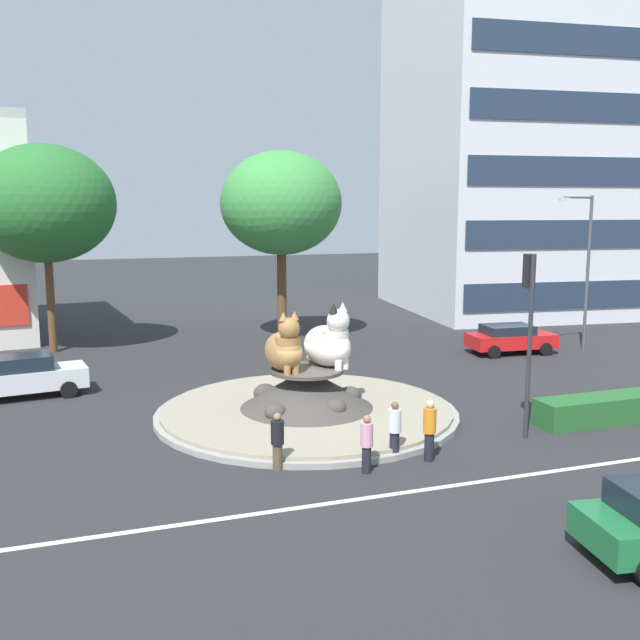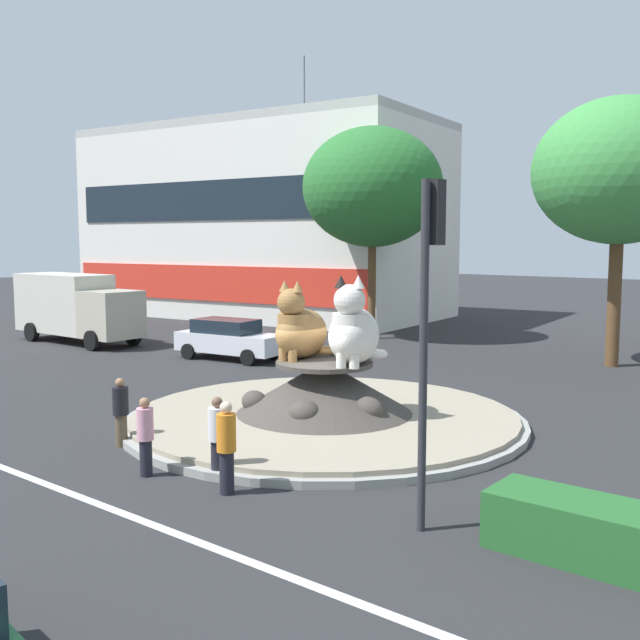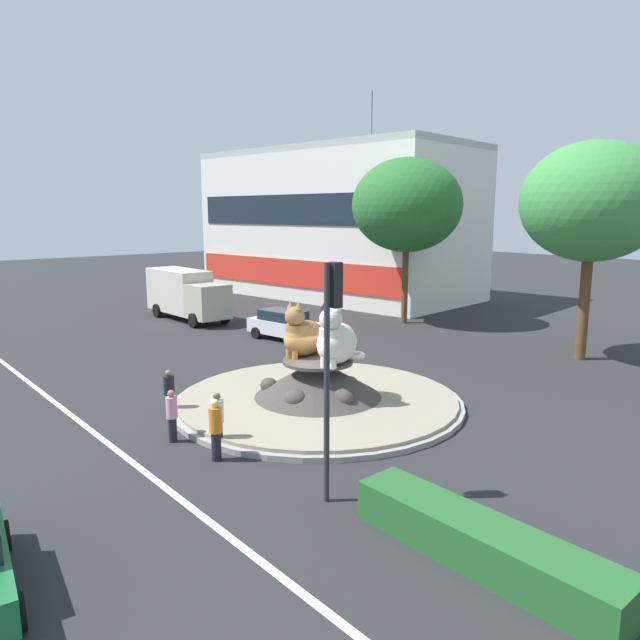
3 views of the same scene
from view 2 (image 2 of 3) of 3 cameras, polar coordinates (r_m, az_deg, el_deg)
The scene contains 15 objects.
ground_plane at distance 19.64m, azimuth 0.33°, elevation -8.02°, with size 160.00×160.00×0.00m, color #28282B.
lane_centreline at distance 14.89m, azimuth -17.95°, elevation -13.02°, with size 112.00×0.20×0.01m, color silver.
roundabout_island at distance 19.51m, azimuth 0.32°, elevation -6.42°, with size 10.55×10.55×1.67m.
cat_statue_tabby at distance 19.65m, azimuth -1.59°, elevation -0.77°, with size 1.41×2.28×2.12m.
cat_statue_white at distance 18.72m, azimuth 2.61°, elevation -0.91°, with size 1.98×2.64×2.31m.
traffic_light_mast at distance 12.06m, azimuth 8.41°, elevation 2.21°, with size 0.34×0.46×5.80m.
shophouse_block at distance 48.23m, azimuth -4.38°, elevation 7.60°, with size 23.66×13.70×16.75m.
broadleaf_tree_behind_island at distance 36.00m, azimuth 4.10°, elevation 10.24°, with size 6.77×6.77×10.25m.
second_tree_near_tower at distance 30.18m, azimuth 22.26°, elevation 10.62°, with size 6.46×6.46×10.16m.
pedestrian_orange_shirt at distance 14.25m, azimuth -7.28°, elevation -9.62°, with size 0.37×0.37×1.80m.
pedestrian_white_shirt at distance 15.23m, azimuth -7.96°, elevation -8.89°, with size 0.38×0.38×1.68m.
pedestrian_black_shirt at distance 17.96m, azimuth -15.22°, elevation -6.81°, with size 0.37×0.37×1.63m.
pedestrian_pink_shirt at distance 15.61m, azimuth -13.41°, elevation -8.67°, with size 0.34×0.34×1.64m.
parked_car_right at distance 30.04m, azimuth -7.05°, elevation -1.44°, with size 4.76×2.42×1.64m.
delivery_box_truck at distance 36.53m, azimuth -18.47°, elevation 1.02°, with size 7.47×2.53×3.22m.
Camera 2 is at (11.86, -14.89, 4.83)m, focal length 41.19 mm.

